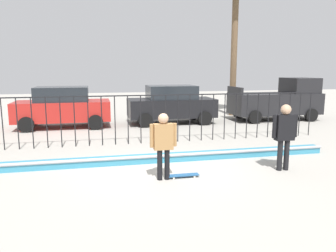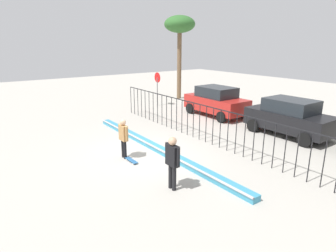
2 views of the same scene
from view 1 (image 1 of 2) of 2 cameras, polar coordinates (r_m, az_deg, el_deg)
ground_plane at (r=8.91m, az=-1.60°, el=-7.86°), size 60.00×60.00×0.00m
bowl_coping_ledge at (r=9.72m, az=-2.61°, el=-5.61°), size 11.00×0.40×0.27m
perimeter_fence at (r=11.99m, az=-4.77°, el=2.13°), size 14.04×0.04×1.79m
skateboarder at (r=8.00m, az=-0.81°, el=-2.51°), size 0.67×0.25×1.66m
skateboard at (r=8.41m, az=2.69°, el=-8.53°), size 0.80×0.20×0.07m
camera_operator at (r=9.28m, az=19.62°, el=-0.86°), size 0.73×0.27×1.80m
parked_car_red at (r=16.07m, az=-17.82°, el=3.20°), size 4.30×2.12×1.90m
parked_car_black at (r=16.50m, az=0.57°, el=3.84°), size 4.30×2.12×1.90m
pickup_truck at (r=18.61m, az=18.64°, el=4.21°), size 4.70×2.12×2.24m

